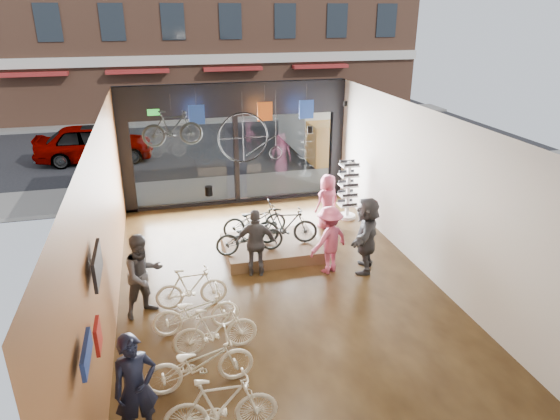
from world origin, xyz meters
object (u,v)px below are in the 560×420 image
object	(u,v)px
customer_1	(143,275)
display_platform	(272,248)
customer_2	(256,243)
penny_farthing	(254,139)
customer_3	(329,240)
display_bike_right	(255,220)
floor_bike_2	(200,363)
floor_bike_5	(191,287)
customer_5	(366,235)
floor_bike_1	(221,406)
customer_4	(328,201)
display_bike_mid	(286,226)
floor_bike_3	(215,330)
hung_bike	(172,128)
street_car	(94,143)
box_truck	(320,125)
display_bike_left	(250,236)
floor_bike_4	(196,311)
sunglasses_rack	(348,190)
customer_0	(136,388)

from	to	relation	value
customer_1	display_platform	bearing A→B (deg)	2.23
display_platform	customer_2	size ratio (longest dim) A/B	1.46
penny_farthing	customer_3	bearing A→B (deg)	-71.90
display_bike_right	floor_bike_2	bearing A→B (deg)	154.99
floor_bike_5	customer_5	world-z (taller)	customer_5
floor_bike_1	floor_bike_2	bearing A→B (deg)	13.47
display_bike_right	customer_4	world-z (taller)	customer_4
floor_bike_2	penny_farthing	bearing A→B (deg)	-23.35
display_bike_mid	floor_bike_2	bearing A→B (deg)	159.67
customer_5	penny_farthing	bearing A→B (deg)	-121.50
display_platform	customer_2	distance (m)	1.33
floor_bike_3	customer_3	bearing A→B (deg)	-55.47
customer_2	hung_bike	world-z (taller)	hung_bike
street_car	floor_bike_2	xyz separation A→B (m)	(2.80, -14.32, -0.31)
box_truck	customer_5	size ratio (longest dim) A/B	3.34
floor_bike_1	hung_bike	world-z (taller)	hung_bike
display_bike_right	customer_3	world-z (taller)	customer_3
floor_bike_3	customer_1	distance (m)	2.05
box_truck	display_bike_left	size ratio (longest dim) A/B	3.69
customer_1	penny_farthing	bearing A→B (deg)	22.23
display_platform	hung_bike	xyz separation A→B (m)	(-2.18, 2.07, 2.78)
floor_bike_1	floor_bike_4	bearing A→B (deg)	5.35
floor_bike_1	penny_farthing	distance (m)	8.13
customer_4	penny_farthing	world-z (taller)	penny_farthing
box_truck	floor_bike_2	bearing A→B (deg)	-115.97
floor_bike_1	floor_bike_3	distance (m)	1.93
display_bike_left	display_bike_right	xyz separation A→B (m)	(0.31, 0.93, 0.00)
customer_3	hung_bike	size ratio (longest dim) A/B	1.05
sunglasses_rack	hung_bike	bearing A→B (deg)	166.26
customer_1	penny_farthing	distance (m)	5.40
floor_bike_5	customer_4	bearing A→B (deg)	-52.88
display_platform	customer_5	bearing A→B (deg)	-35.20
customer_0	customer_2	size ratio (longest dim) A/B	1.06
floor_bike_3	display_bike_left	world-z (taller)	display_bike_left
floor_bike_2	display_bike_left	distance (m)	4.36
hung_bike	display_bike_right	bearing A→B (deg)	-132.90
display_bike_right	display_platform	bearing A→B (deg)	-151.88
floor_bike_3	display_platform	world-z (taller)	floor_bike_3
box_truck	floor_bike_5	world-z (taller)	box_truck
floor_bike_1	display_bike_mid	size ratio (longest dim) A/B	1.06
display_bike_mid	customer_0	xyz separation A→B (m)	(-3.58, -5.16, 0.10)
display_bike_mid	display_bike_right	size ratio (longest dim) A/B	0.94
customer_4	penny_farthing	bearing A→B (deg)	-46.17
display_platform	customer_0	bearing A→B (deg)	-121.44
customer_3	customer_4	bearing A→B (deg)	-132.29
box_truck	floor_bike_3	bearing A→B (deg)	-116.15
floor_bike_5	customer_2	bearing A→B (deg)	-58.92
customer_5	hung_bike	world-z (taller)	hung_bike
display_bike_left	hung_bike	xyz separation A→B (m)	(-1.54, 2.48, 2.19)
floor_bike_5	customer_1	distance (m)	1.02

